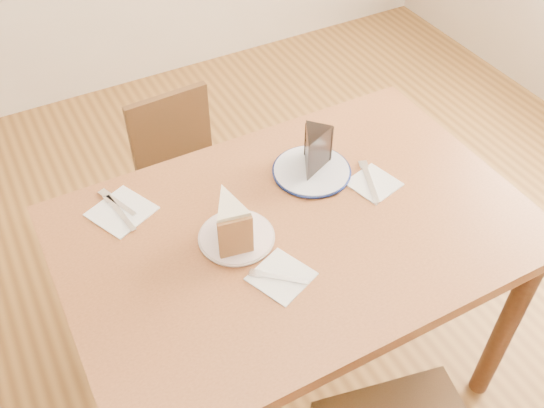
{
  "coord_description": "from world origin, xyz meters",
  "views": [
    {
      "loc": [
        -0.57,
        -0.91,
        1.89
      ],
      "look_at": [
        -0.04,
        0.05,
        0.8
      ],
      "focal_mm": 40.0,
      "sensor_mm": 36.0,
      "label": 1
    }
  ],
  "objects_px": {
    "carrot_cake": "(229,220)",
    "chocolate_cake": "(313,154)",
    "chair_far": "(189,184)",
    "table": "(296,250)",
    "plate_navy": "(312,171)",
    "plate_cream": "(237,237)"
  },
  "relations": [
    {
      "from": "table",
      "to": "chair_far",
      "type": "height_order",
      "value": "table"
    },
    {
      "from": "table",
      "to": "chocolate_cake",
      "type": "bearing_deg",
      "value": 48.39
    },
    {
      "from": "table",
      "to": "chair_far",
      "type": "bearing_deg",
      "value": 95.87
    },
    {
      "from": "table",
      "to": "plate_navy",
      "type": "height_order",
      "value": "plate_navy"
    },
    {
      "from": "table",
      "to": "plate_cream",
      "type": "distance_m",
      "value": 0.19
    },
    {
      "from": "table",
      "to": "carrot_cake",
      "type": "relative_size",
      "value": 10.47
    },
    {
      "from": "table",
      "to": "plate_cream",
      "type": "height_order",
      "value": "plate_cream"
    },
    {
      "from": "plate_navy",
      "to": "carrot_cake",
      "type": "distance_m",
      "value": 0.34
    },
    {
      "from": "plate_navy",
      "to": "table",
      "type": "bearing_deg",
      "value": -131.31
    },
    {
      "from": "carrot_cake",
      "to": "chocolate_cake",
      "type": "bearing_deg",
      "value": 31.1
    },
    {
      "from": "chair_far",
      "to": "plate_navy",
      "type": "xyz_separation_m",
      "value": [
        0.2,
        -0.49,
        0.36
      ]
    },
    {
      "from": "chair_far",
      "to": "carrot_cake",
      "type": "distance_m",
      "value": 0.75
    },
    {
      "from": "chocolate_cake",
      "to": "chair_far",
      "type": "bearing_deg",
      "value": -20.29
    },
    {
      "from": "table",
      "to": "carrot_cake",
      "type": "height_order",
      "value": "carrot_cake"
    },
    {
      "from": "carrot_cake",
      "to": "chocolate_cake",
      "type": "height_order",
      "value": "carrot_cake"
    },
    {
      "from": "chair_far",
      "to": "plate_navy",
      "type": "bearing_deg",
      "value": 109.52
    },
    {
      "from": "plate_cream",
      "to": "carrot_cake",
      "type": "relative_size",
      "value": 1.61
    },
    {
      "from": "plate_navy",
      "to": "carrot_cake",
      "type": "xyz_separation_m",
      "value": [
        -0.31,
        -0.12,
        0.06
      ]
    },
    {
      "from": "plate_cream",
      "to": "plate_navy",
      "type": "distance_m",
      "value": 0.32
    },
    {
      "from": "carrot_cake",
      "to": "plate_cream",
      "type": "bearing_deg",
      "value": -19.47
    },
    {
      "from": "table",
      "to": "chocolate_cake",
      "type": "distance_m",
      "value": 0.27
    },
    {
      "from": "plate_cream",
      "to": "chocolate_cake",
      "type": "xyz_separation_m",
      "value": [
        0.3,
        0.13,
        0.06
      ]
    }
  ]
}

